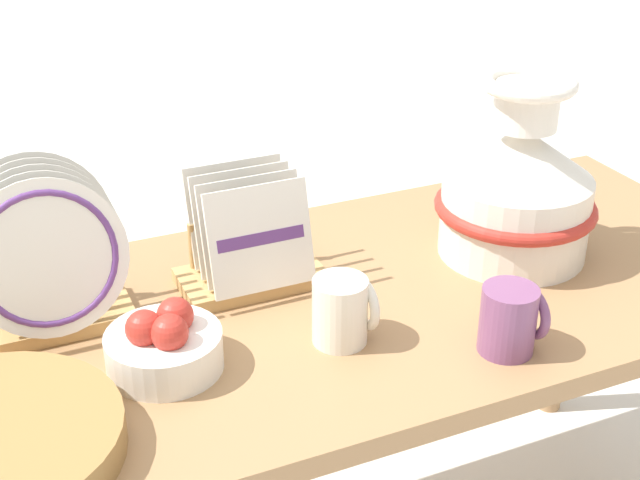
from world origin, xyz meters
name	(u,v)px	position (x,y,z in m)	size (l,w,h in m)	color
display_table	(320,341)	(0.00, 0.00, 0.56)	(1.56, 0.65, 0.63)	#9E754C
ceramic_vase	(517,186)	(0.37, 0.02, 0.76)	(0.27, 0.27, 0.31)	white
dish_rack_round_plates	(45,262)	(-0.39, 0.10, 0.74)	(0.23, 0.17, 0.25)	tan
dish_rack_square_plates	(250,248)	(-0.08, 0.10, 0.69)	(0.23, 0.15, 0.19)	tan
mug_plum_glaze	(511,319)	(0.20, -0.23, 0.68)	(0.09, 0.08, 0.10)	#7A4770
mug_cream_glaze	(343,310)	(-0.01, -0.11, 0.68)	(0.09, 0.08, 0.10)	silver
fruit_bowl	(164,345)	(-0.27, -0.07, 0.67)	(0.16, 0.16, 0.10)	white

